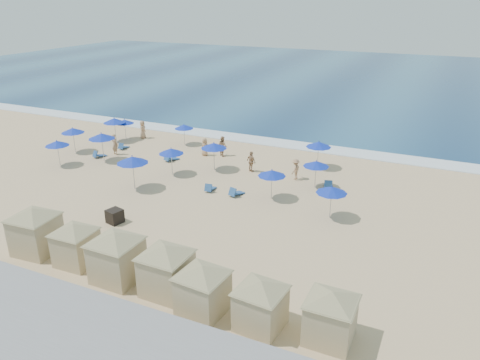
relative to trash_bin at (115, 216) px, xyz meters
name	(u,v)px	position (x,y,z in m)	size (l,w,h in m)	color
ground	(175,200)	(1.61, 4.48, -0.43)	(160.00, 160.00, 0.00)	tan
ocean	(349,79)	(1.61, 59.48, -0.40)	(160.00, 80.00, 0.06)	navy
surf_line	(260,141)	(1.61, 19.98, -0.39)	(160.00, 2.50, 0.08)	white
seawall	(13,300)	(1.61, -9.02, 0.22)	(160.00, 6.10, 1.22)	gray
trash_bin	(115,216)	(0.00, 0.00, 0.00)	(0.87, 0.87, 0.87)	black
cabana_0	(34,225)	(-1.58, -4.64, 1.24)	(4.64, 4.64, 2.91)	tan
cabana_1	(75,239)	(1.27, -4.66, 1.03)	(4.08, 4.08, 2.56)	tan
cabana_2	(116,250)	(4.19, -4.95, 1.24)	(4.65, 4.65, 2.91)	tan
cabana_3	(166,263)	(7.04, -4.87, 1.18)	(4.50, 4.50, 2.82)	tan
cabana_4	(202,283)	(9.31, -5.45, 1.08)	(4.19, 4.19, 2.64)	tan
cabana_5	(261,298)	(12.04, -5.33, 1.02)	(4.03, 4.03, 2.54)	tan
cabana_6	(331,310)	(14.93, -4.88, 1.04)	(4.11, 4.11, 2.58)	tan
umbrella_0	(73,130)	(-12.33, 9.80, 1.59)	(2.05, 2.05, 2.34)	#A5A8AD
umbrella_1	(57,143)	(-10.94, 6.51, 1.50)	(1.96, 1.96, 2.23)	#A5A8AD
umbrella_2	(124,121)	(-10.64, 14.95, 1.37)	(1.83, 1.83, 2.08)	#A5A8AD
umbrella_3	(101,136)	(-8.39, 8.99, 1.76)	(2.23, 2.23, 2.53)	#A5A8AD
umbrella_4	(184,127)	(-4.47, 15.87, 1.34)	(1.79, 1.79, 2.04)	#A5A8AD
umbrella_5	(171,151)	(-1.28, 8.66, 1.52)	(1.98, 1.98, 2.25)	#A5A8AD
umbrella_6	(132,160)	(-2.19, 4.98, 1.83)	(2.29, 2.29, 2.61)	#A5A8AD
umbrella_7	(214,146)	(1.28, 10.96, 1.64)	(2.10, 2.10, 2.39)	#A5A8AD
umbrella_8	(272,173)	(7.58, 7.51, 1.49)	(1.95, 1.95, 2.22)	#A5A8AD
umbrella_9	(319,144)	(8.77, 14.92, 1.60)	(2.06, 2.06, 2.34)	#A5A8AD
umbrella_10	(316,164)	(9.77, 10.76, 1.44)	(1.90, 1.90, 2.16)	#A5A8AD
umbrella_11	(332,190)	(12.07, 6.23, 1.53)	(1.98, 1.98, 2.26)	#A5A8AD
umbrella_12	(114,120)	(-11.07, 13.99, 1.65)	(2.11, 2.11, 2.40)	#A5A8AD
beach_chair_0	(99,155)	(-9.41, 9.50, -0.21)	(0.89, 1.30, 0.66)	#254F89
beach_chair_1	(123,147)	(-8.95, 12.32, -0.21)	(0.56, 1.18, 0.64)	#254F89
beach_chair_2	(170,158)	(-3.17, 11.35, -0.18)	(1.00, 1.45, 0.73)	#254F89
beach_chair_3	(210,188)	(3.02, 6.94, -0.21)	(0.64, 1.24, 0.66)	#254F89
beach_chair_4	(235,193)	(5.08, 6.94, -0.19)	(0.88, 1.37, 0.69)	#254F89
beach_chair_5	(328,185)	(10.69, 11.08, -0.18)	(0.87, 1.41, 0.72)	#254F89
beachgoer_0	(115,144)	(-8.56, 10.77, 0.51)	(0.69, 0.45, 1.88)	#A8805D
beachgoer_1	(223,146)	(0.25, 14.52, 0.45)	(0.86, 0.67, 1.76)	#A8805D
beachgoer_2	(251,162)	(4.16, 11.86, 0.42)	(1.00, 0.42, 1.71)	#A8805D
beachgoer_3	(295,169)	(7.90, 11.78, 0.38)	(1.05, 0.60, 1.63)	#A8805D
beachgoer_4	(205,147)	(-1.19, 13.87, 0.36)	(0.77, 0.50, 1.58)	#A8805D
beachgoer_5	(143,129)	(-9.34, 16.01, 0.45)	(0.87, 0.56, 1.77)	#A8805D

